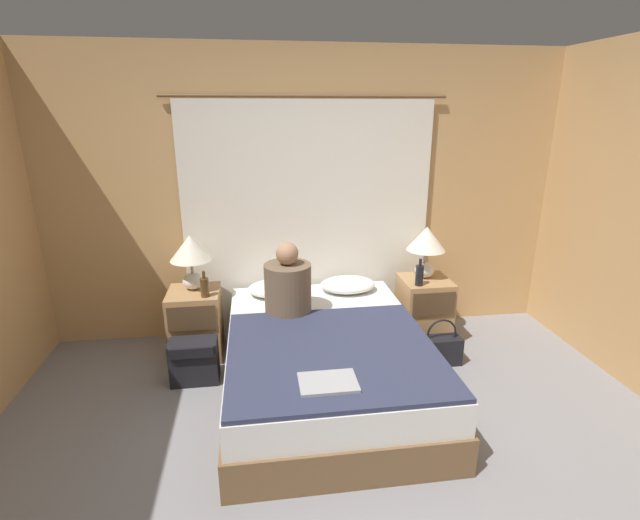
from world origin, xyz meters
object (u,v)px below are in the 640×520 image
object	(u,v)px
pillow_left	(276,288)
pillow_right	(348,285)
bed	(326,362)
beer_bottle_on_left_stand	(205,287)
nightstand_left	(196,323)
laptop_on_bed	(328,382)
lamp_right	(426,243)
nightstand_right	(424,309)
backpack_on_floor	(194,359)
lamp_left	(191,253)
person_left_in_bed	(288,286)
beer_bottle_on_right_stand	(419,275)
handbag_on_floor	(440,349)

from	to	relation	value
pillow_left	pillow_right	distance (m)	0.62
bed	beer_bottle_on_left_stand	distance (m)	1.12
nightstand_left	laptop_on_bed	world-z (taller)	nightstand_left
laptop_on_bed	lamp_right	bearing A→B (deg)	52.73
nightstand_right	backpack_on_floor	size ratio (longest dim) A/B	1.61
lamp_left	person_left_in_bed	size ratio (longest dim) A/B	0.80
lamp_right	pillow_right	bearing A→B (deg)	178.13
pillow_right	backpack_on_floor	distance (m)	1.41
bed	lamp_right	bearing A→B (deg)	36.67
bed	laptop_on_bed	bearing A→B (deg)	-97.73
nightstand_left	lamp_left	distance (m)	0.60
nightstand_right	person_left_in_bed	xyz separation A→B (m)	(-1.23, -0.30, 0.41)
person_left_in_bed	bed	bearing A→B (deg)	-57.61
laptop_on_bed	nightstand_right	bearing A→B (deg)	51.56
nightstand_right	beer_bottle_on_right_stand	bearing A→B (deg)	-131.49
pillow_right	handbag_on_floor	bearing A→B (deg)	-37.23
nightstand_left	beer_bottle_on_left_stand	xyz separation A→B (m)	(0.11, -0.13, 0.37)
lamp_left	nightstand_left	bearing A→B (deg)	-90.00
backpack_on_floor	handbag_on_floor	bearing A→B (deg)	-0.17
lamp_right	person_left_in_bed	xyz separation A→B (m)	(-1.23, -0.36, -0.19)
lamp_left	nightstand_right	bearing A→B (deg)	-1.69
beer_bottle_on_left_stand	nightstand_right	bearing A→B (deg)	3.83
handbag_on_floor	person_left_in_bed	bearing A→B (deg)	174.09
person_left_in_bed	handbag_on_floor	distance (m)	1.35
lamp_right	handbag_on_floor	distance (m)	0.90
beer_bottle_on_right_stand	handbag_on_floor	size ratio (longest dim) A/B	0.59
lamp_right	pillow_left	bearing A→B (deg)	179.02
beer_bottle_on_left_stand	handbag_on_floor	xyz separation A→B (m)	(1.87, -0.31, -0.53)
pillow_right	beer_bottle_on_left_stand	distance (m)	1.22
bed	lamp_left	world-z (taller)	lamp_left
nightstand_right	handbag_on_floor	world-z (taller)	nightstand_right
bed	pillow_left	size ratio (longest dim) A/B	4.04
pillow_left	laptop_on_bed	xyz separation A→B (m)	(0.22, -1.45, -0.02)
person_left_in_bed	beer_bottle_on_right_stand	bearing A→B (deg)	9.13
pillow_right	person_left_in_bed	bearing A→B (deg)	-144.90
nightstand_left	pillow_right	xyz separation A→B (m)	(1.30, 0.08, 0.24)
beer_bottle_on_left_stand	laptop_on_bed	xyz separation A→B (m)	(0.79, -1.24, -0.14)
pillow_left	handbag_on_floor	distance (m)	1.45
laptop_on_bed	handbag_on_floor	world-z (taller)	laptop_on_bed
lamp_left	lamp_right	bearing A→B (deg)	0.00
person_left_in_bed	laptop_on_bed	xyz separation A→B (m)	(0.14, -1.06, -0.19)
pillow_right	person_left_in_bed	xyz separation A→B (m)	(-0.55, -0.39, 0.16)
nightstand_left	person_left_in_bed	bearing A→B (deg)	-22.03
laptop_on_bed	handbag_on_floor	bearing A→B (deg)	40.91
beer_bottle_on_right_stand	nightstand_left	bearing A→B (deg)	176.17
nightstand_left	lamp_right	distance (m)	2.07
lamp_right	laptop_on_bed	xyz separation A→B (m)	(-1.08, -1.42, -0.38)
pillow_right	beer_bottle_on_right_stand	bearing A→B (deg)	-19.90
lamp_right	bed	bearing A→B (deg)	-143.33
pillow_right	backpack_on_floor	bearing A→B (deg)	-158.38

